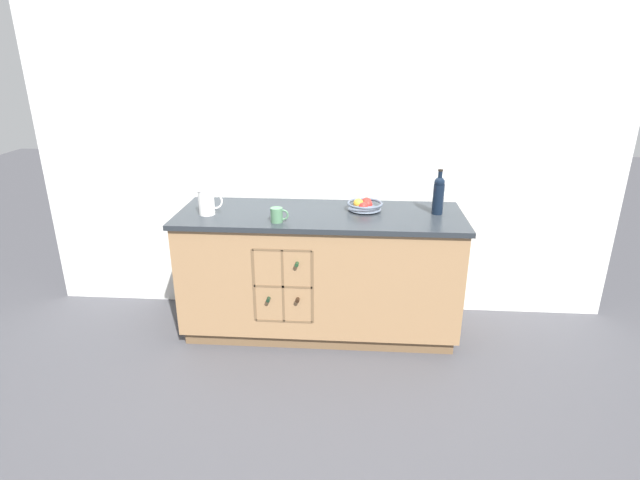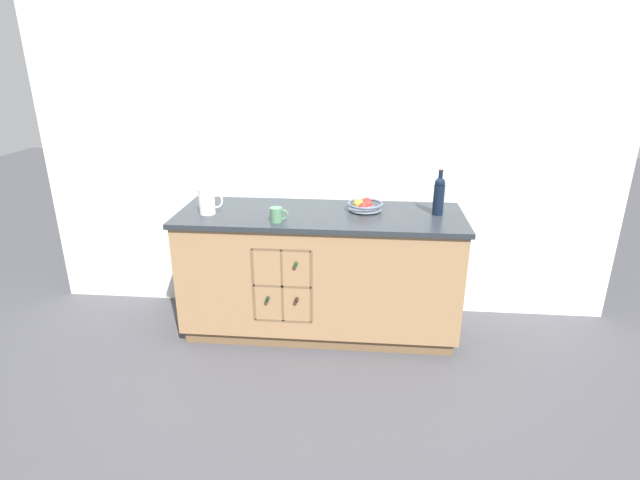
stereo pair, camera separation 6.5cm
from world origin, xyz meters
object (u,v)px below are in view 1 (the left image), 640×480
object	(u,v)px
white_pitcher	(207,201)
standing_wine_bottle	(439,194)
ceramic_mug	(277,215)
fruit_bowl	(365,205)

from	to	relation	value
white_pitcher	standing_wine_bottle	distance (m)	1.59
ceramic_mug	fruit_bowl	bearing A→B (deg)	27.75
fruit_bowl	ceramic_mug	bearing A→B (deg)	-152.25
ceramic_mug	standing_wine_bottle	xyz separation A→B (m)	(1.08, 0.26, 0.09)
ceramic_mug	standing_wine_bottle	world-z (taller)	standing_wine_bottle
white_pitcher	standing_wine_bottle	bearing A→B (deg)	4.66
white_pitcher	ceramic_mug	xyz separation A→B (m)	(0.50, -0.13, -0.04)
fruit_bowl	white_pitcher	distance (m)	1.09
ceramic_mug	white_pitcher	bearing A→B (deg)	165.61
white_pitcher	standing_wine_bottle	size ratio (longest dim) A/B	0.57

